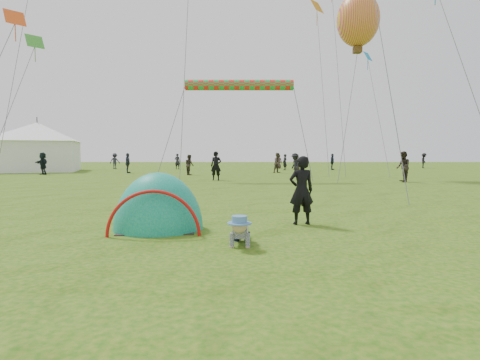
{
  "coord_description": "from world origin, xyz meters",
  "views": [
    {
      "loc": [
        -0.09,
        -5.87,
        1.63
      ],
      "look_at": [
        -0.07,
        3.2,
        1.0
      ],
      "focal_mm": 28.0,
      "sensor_mm": 36.0,
      "label": 1
    }
  ],
  "objects_px": {
    "standing_adult": "(301,190)",
    "balloon_kite": "(358,23)",
    "event_marquee": "(38,145)",
    "crawling_toddler": "(240,229)",
    "popup_tent": "(159,229)"
  },
  "relations": [
    {
      "from": "standing_adult",
      "to": "balloon_kite",
      "type": "height_order",
      "value": "balloon_kite"
    },
    {
      "from": "event_marquee",
      "to": "standing_adult",
      "type": "bearing_deg",
      "value": -69.9
    },
    {
      "from": "crawling_toddler",
      "to": "standing_adult",
      "type": "relative_size",
      "value": 0.48
    },
    {
      "from": "standing_adult",
      "to": "event_marquee",
      "type": "bearing_deg",
      "value": -61.13
    },
    {
      "from": "crawling_toddler",
      "to": "popup_tent",
      "type": "height_order",
      "value": "popup_tent"
    },
    {
      "from": "crawling_toddler",
      "to": "event_marquee",
      "type": "height_order",
      "value": "event_marquee"
    },
    {
      "from": "balloon_kite",
      "to": "crawling_toddler",
      "type": "bearing_deg",
      "value": -112.6
    },
    {
      "from": "crawling_toddler",
      "to": "standing_adult",
      "type": "height_order",
      "value": "standing_adult"
    },
    {
      "from": "popup_tent",
      "to": "event_marquee",
      "type": "height_order",
      "value": "event_marquee"
    },
    {
      "from": "crawling_toddler",
      "to": "event_marquee",
      "type": "bearing_deg",
      "value": 128.1
    },
    {
      "from": "crawling_toddler",
      "to": "popup_tent",
      "type": "xyz_separation_m",
      "value": [
        -1.77,
        1.43,
        -0.29
      ]
    },
    {
      "from": "crawling_toddler",
      "to": "standing_adult",
      "type": "bearing_deg",
      "value": 59.53
    },
    {
      "from": "balloon_kite",
      "to": "event_marquee",
      "type": "bearing_deg",
      "value": 160.61
    },
    {
      "from": "popup_tent",
      "to": "standing_adult",
      "type": "relative_size",
      "value": 1.56
    },
    {
      "from": "popup_tent",
      "to": "crawling_toddler",
      "type": "bearing_deg",
      "value": -43.02
    }
  ]
}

